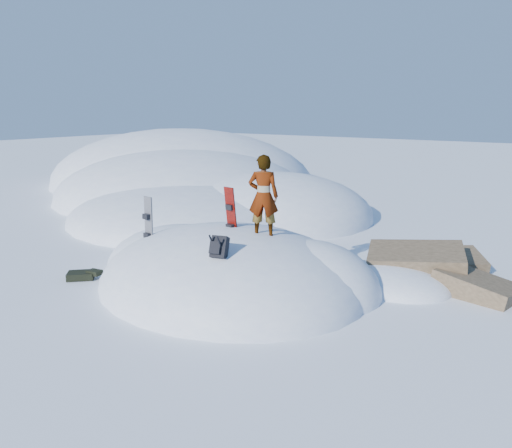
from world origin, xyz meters
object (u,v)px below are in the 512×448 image
Objects in this scene: person at (263,196)px; snowboard_dark at (148,228)px; snowboard_red at (231,219)px; backpack at (219,247)px.

snowboard_dark is at bearing -11.25° from person.
person is at bearing 23.90° from snowboard_dark.
person reaches higher than snowboard_red.
backpack is 1.85m from person.
person is (0.04, 1.63, 0.88)m from backpack.
person is (3.05, 0.85, 1.03)m from snowboard_dark.
person reaches higher than snowboard_dark.
snowboard_dark reaches higher than backpack.
person is at bearing 9.20° from snowboard_red.
snowboard_red is 2.28m from snowboard_dark.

